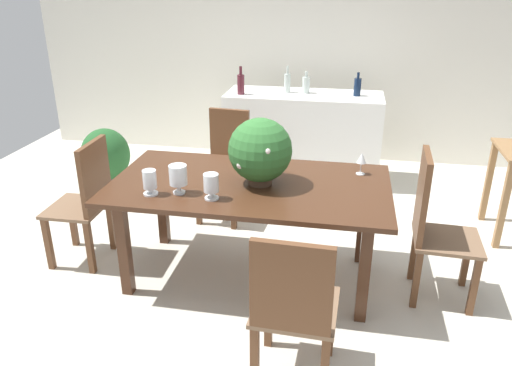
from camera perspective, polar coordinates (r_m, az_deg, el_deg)
name	(u,v)px	position (r m, az deg, el deg)	size (l,w,h in m)	color
ground_plane	(256,259)	(4.03, -0.01, -8.74)	(7.04, 7.04, 0.00)	beige
back_wall	(297,48)	(6.06, 4.70, 15.14)	(6.40, 0.10, 2.60)	silver
dining_table	(250,194)	(3.51, -0.71, -1.27)	(1.94, 1.05, 0.76)	#422616
chair_near_right	(293,306)	(2.65, 4.31, -13.87)	(0.46, 0.46, 0.96)	brown
chair_head_end	(87,197)	(3.99, -18.85, -1.56)	(0.42, 0.45, 0.99)	brown
chair_far_left	(226,160)	(4.58, -3.44, 2.68)	(0.45, 0.50, 0.98)	brown
chair_foot_end	(433,223)	(3.56, 19.66, -4.32)	(0.46, 0.44, 1.05)	brown
flower_centerpiece	(260,151)	(3.37, 0.47, 3.71)	(0.44, 0.44, 0.47)	#4C3828
crystal_vase_left	(178,176)	(3.30, -8.93, 0.82)	(0.12, 0.12, 0.20)	silver
crystal_vase_center_near	(150,181)	(3.33, -12.10, 0.23)	(0.10, 0.10, 0.17)	silver
crystal_vase_right	(211,184)	(3.20, -5.17, -0.14)	(0.10, 0.10, 0.17)	silver
wine_glass	(362,159)	(3.66, 12.02, 2.73)	(0.07, 0.07, 0.16)	silver
kitchen_counter	(303,137)	(5.46, 5.37, 5.33)	(1.65, 0.62, 0.94)	white
wine_bottle_tall	(241,84)	(5.28, -1.75, 11.33)	(0.08, 0.08, 0.29)	#511E28
wine_bottle_green	(357,87)	(5.31, 11.57, 10.79)	(0.07, 0.07, 0.24)	#0F1E38
wine_bottle_dark	(287,82)	(5.38, 3.61, 11.44)	(0.07, 0.07, 0.28)	#B2BFB7
wine_bottle_clear	(306,85)	(5.36, 5.76, 11.18)	(0.08, 0.08, 0.23)	#B2BFB7
potted_plant_floor	(106,157)	(5.46, -16.85, 2.89)	(0.50, 0.50, 0.64)	#423D38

